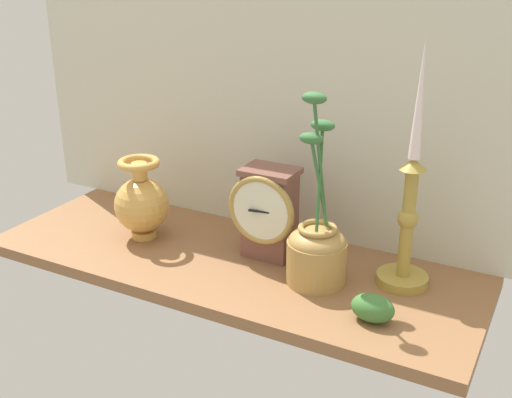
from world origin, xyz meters
The scene contains 7 objects.
ground_plane centered at (0.00, 0.00, -1.20)cm, with size 100.00×36.00×2.40cm, color #8C603B.
back_wall centered at (0.00, 18.50, 32.50)cm, with size 120.00×2.00×65.00cm, color beige.
mantel_clock centered at (6.36, 4.50, 9.74)cm, with size 14.13×8.97×18.49cm.
candlestick_tall_left centered at (33.44, 6.32, 13.96)cm, with size 9.54×9.54×45.11cm.
brass_vase_bulbous centered at (-21.29, -0.18, 8.08)cm, with size 11.65×11.65×17.64cm.
brass_vase_jar centered at (18.97, -0.61, 7.07)cm, with size 11.12×11.12×36.25cm.
ivy_sprig centered at (32.51, -8.32, 2.40)cm, with size 7.39×5.18×4.79cm.
Camera 1 is at (57.58, -96.97, 58.37)cm, focal length 44.10 mm.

